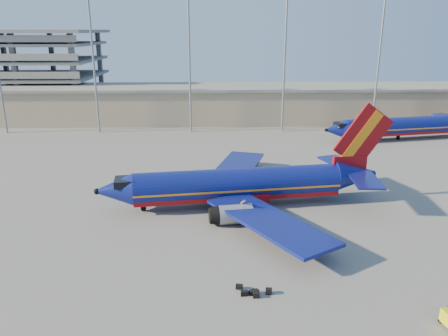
% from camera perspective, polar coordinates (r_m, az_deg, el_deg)
% --- Properties ---
extents(ground, '(220.00, 220.00, 0.00)m').
position_cam_1_polar(ground, '(52.45, -1.20, -6.42)').
color(ground, slate).
rests_on(ground, ground).
extents(terminal_building, '(122.00, 16.00, 8.50)m').
position_cam_1_polar(terminal_building, '(107.75, 4.02, 8.46)').
color(terminal_building, gray).
rests_on(terminal_building, ground).
extents(light_mast_row, '(101.60, 1.60, 28.65)m').
position_cam_1_polar(light_mast_row, '(94.13, 1.75, 15.28)').
color(light_mast_row, gray).
rests_on(light_mast_row, ground).
extents(aircraft_main, '(37.49, 35.85, 12.73)m').
position_cam_1_polar(aircraft_main, '(55.07, 2.68, -2.19)').
color(aircraft_main, navy).
rests_on(aircraft_main, ground).
extents(aircraft_second, '(34.73, 14.46, 11.86)m').
position_cam_1_polar(aircraft_second, '(96.11, 22.38, 5.09)').
color(aircraft_second, navy).
rests_on(aircraft_second, ground).
extents(luggage_pile, '(3.08, 1.71, 0.49)m').
position_cam_1_polar(luggage_pile, '(38.38, 3.88, -15.84)').
color(luggage_pile, black).
rests_on(luggage_pile, ground).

